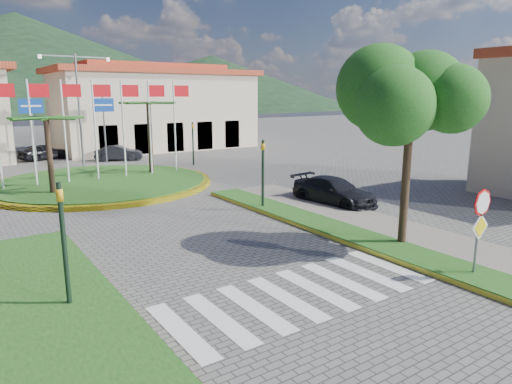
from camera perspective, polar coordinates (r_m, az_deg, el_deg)
ground at (r=10.09m, az=20.74°, el=-19.78°), size 160.00×160.00×0.00m
sidewalk_right at (r=15.72m, az=27.54°, el=-8.36°), size 4.00×28.00×0.15m
verge_right at (r=14.71m, az=25.28°, el=-9.43°), size 1.60×28.00×0.18m
median_left at (r=11.87m, az=-28.03°, el=-14.93°), size 5.00×14.00×0.18m
crosswalk at (r=12.46m, az=5.22°, el=-12.59°), size 8.00×3.00×0.01m
roundabout_island at (r=28.11m, az=-18.77°, el=1.17°), size 12.70×12.70×6.00m
stop_sign at (r=14.28m, az=26.23°, el=-2.98°), size 0.80×0.11×2.65m
deciduous_tree at (r=16.02m, az=18.89°, el=11.39°), size 3.60×3.60×6.80m
traffic_light_left at (r=11.83m, az=-22.96°, el=-4.88°), size 0.15×0.18×3.20m
traffic_light_right at (r=20.67m, az=0.86°, el=3.04°), size 0.15×0.18×3.20m
traffic_light_far at (r=34.42m, az=-7.89°, el=6.57°), size 0.18×0.15×3.20m
direction_sign_west at (r=36.08m, az=-26.19°, el=8.24°), size 1.60×0.14×5.20m
direction_sign_east at (r=37.14m, az=-18.48°, el=8.93°), size 1.60×0.14×5.20m
street_lamp_centre at (r=35.66m, az=-21.27°, el=10.18°), size 4.80×0.16×8.00m
building_right at (r=46.06m, az=-12.50°, el=10.23°), size 19.08×9.54×8.05m
hill_far_mid at (r=166.47m, az=-27.49°, el=14.18°), size 180.00×180.00×30.00m
hill_far_east at (r=159.67m, az=-5.53°, el=13.43°), size 120.00×120.00×18.00m
car_dark_a at (r=40.79m, az=-25.03°, el=4.57°), size 4.06×2.67×1.29m
car_dark_b at (r=38.20m, az=-16.77°, el=4.69°), size 3.85×2.67×1.20m
car_side_right at (r=22.20m, az=9.73°, el=0.10°), size 2.31×4.63×1.29m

